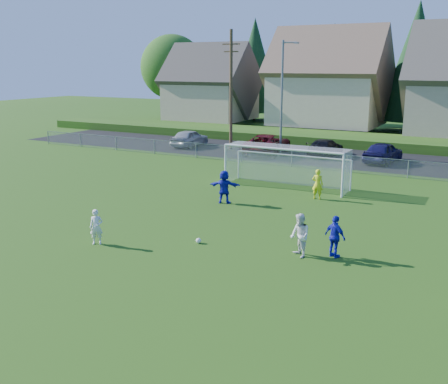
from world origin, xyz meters
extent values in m
plane|color=#193D0C|center=(0.00, 0.00, 0.00)|extent=(160.00, 160.00, 0.00)
plane|color=black|center=(0.00, 27.50, 0.01)|extent=(60.00, 60.00, 0.00)
cube|color=#1E420F|center=(0.00, 35.00, 0.40)|extent=(70.00, 6.00, 0.80)
sphere|color=white|center=(0.57, 4.71, 0.11)|extent=(0.22, 0.22, 0.22)
imported|color=white|center=(-3.06, 2.66, 0.73)|extent=(0.63, 0.57, 1.46)
imported|color=white|center=(4.77, 5.21, 0.85)|extent=(1.04, 1.03, 1.70)
imported|color=#1216AC|center=(5.97, 5.79, 0.82)|extent=(1.04, 0.77, 1.64)
imported|color=#1216AC|center=(-1.53, 10.90, 0.89)|extent=(1.73, 0.95, 1.77)
imported|color=yellow|center=(2.55, 14.05, 0.83)|extent=(0.63, 0.44, 1.66)
imported|color=#A4A7AC|center=(-13.62, 26.89, 0.75)|extent=(1.84, 4.45, 1.51)
imported|color=#5A0A12|center=(-5.81, 26.39, 0.82)|extent=(3.34, 6.17, 1.64)
imported|color=black|center=(-1.36, 27.77, 0.68)|extent=(1.95, 4.70, 1.36)
imported|color=#151343|center=(3.38, 26.92, 0.78)|extent=(2.46, 4.79, 1.56)
cylinder|color=white|center=(-3.65, 15.00, 1.22)|extent=(0.12, 0.12, 2.44)
cylinder|color=white|center=(3.65, 15.00, 1.22)|extent=(0.12, 0.12, 2.44)
cylinder|color=white|center=(0.00, 15.00, 2.44)|extent=(7.30, 0.12, 0.12)
cylinder|color=white|center=(-3.65, 16.80, 0.90)|extent=(0.08, 0.08, 1.80)
cylinder|color=white|center=(3.65, 16.80, 0.90)|extent=(0.08, 0.08, 1.80)
cylinder|color=white|center=(0.00, 16.80, 1.80)|extent=(7.30, 0.08, 0.08)
cube|color=silver|center=(0.00, 16.80, 0.90)|extent=(7.30, 0.02, 1.80)
cube|color=silver|center=(-3.65, 15.90, 1.22)|extent=(0.02, 1.80, 2.44)
cube|color=silver|center=(3.65, 15.90, 1.22)|extent=(0.02, 1.80, 2.44)
cube|color=silver|center=(0.00, 15.90, 2.44)|extent=(7.30, 1.80, 0.02)
cube|color=gray|center=(0.00, 22.00, 1.18)|extent=(52.00, 0.03, 0.03)
cube|color=gray|center=(0.00, 22.00, 0.60)|extent=(52.00, 0.02, 1.14)
cylinder|color=gray|center=(-26.00, 22.00, 0.60)|extent=(0.06, 0.06, 1.20)
cylinder|color=gray|center=(0.00, 22.00, 0.60)|extent=(0.06, 0.06, 1.20)
cylinder|color=slate|center=(-4.50, 26.00, 4.50)|extent=(0.18, 0.18, 9.00)
cylinder|color=slate|center=(-4.00, 26.00, 8.80)|extent=(1.20, 0.12, 0.12)
cube|color=slate|center=(-3.40, 26.00, 8.75)|extent=(0.36, 0.18, 0.12)
cylinder|color=#473321|center=(-9.50, 27.00, 5.00)|extent=(0.26, 0.26, 10.00)
cube|color=#473321|center=(-9.50, 27.00, 8.80)|extent=(1.60, 0.10, 0.10)
cube|color=#473321|center=(-9.50, 27.00, 8.20)|extent=(1.30, 0.10, 0.10)
cube|color=tan|center=(-20.00, 42.00, 3.05)|extent=(9.00, 8.00, 4.50)
pyramid|color=#423D38|center=(-20.00, 42.00, 9.71)|extent=(9.90, 8.80, 4.41)
cube|color=#C6B58E|center=(-6.00, 43.00, 3.55)|extent=(11.00, 9.00, 5.50)
pyramid|color=brown|center=(-6.00, 43.00, 11.26)|extent=(12.10, 9.90, 4.96)
cylinder|color=#382616|center=(-28.00, 46.00, 1.98)|extent=(0.36, 0.36, 3.96)
sphere|color=#2B5B19|center=(-28.00, 46.00, 6.82)|extent=(8.36, 8.36, 8.36)
cylinder|color=#382616|center=(-18.00, 50.00, 0.60)|extent=(0.30, 0.30, 1.20)
cone|color=#143819|center=(-18.00, 50.00, 7.05)|extent=(6.76, 6.76, 11.70)
cylinder|color=#382616|center=(-8.00, 51.00, 0.60)|extent=(0.30, 0.30, 1.20)
cone|color=#143819|center=(-8.00, 51.00, 6.60)|extent=(6.24, 6.24, 10.80)
cylinder|color=#382616|center=(2.00, 48.00, 0.60)|extent=(0.30, 0.30, 1.20)
cone|color=#143819|center=(2.00, 48.00, 7.50)|extent=(7.28, 7.28, 12.60)
camera|label=1|loc=(11.16, -12.85, 7.18)|focal=42.00mm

